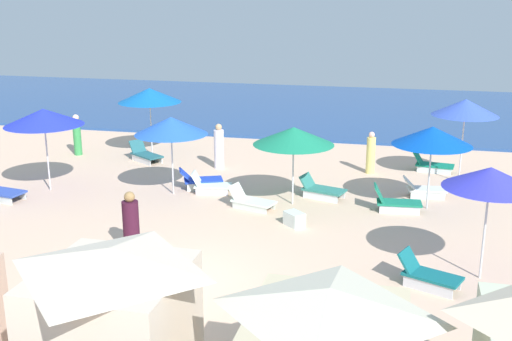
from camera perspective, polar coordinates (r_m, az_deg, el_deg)
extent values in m
plane|color=beige|center=(13.87, -8.91, -10.46)|extent=(60.00, 60.00, 0.00)
cube|color=#244987|center=(34.48, 4.92, 5.77)|extent=(60.00, 15.74, 0.12)
cube|color=beige|center=(9.86, -12.75, -14.91)|extent=(2.10, 2.10, 2.26)
pyramid|color=beige|center=(9.26, -13.25, -7.92)|extent=(2.31, 2.31, 0.36)
pyramid|color=beige|center=(8.46, 6.71, -11.74)|extent=(2.35, 2.23, 0.37)
cylinder|color=silver|center=(18.54, 3.40, -0.38)|extent=(0.05, 0.05, 1.84)
cone|color=#19815A|center=(18.24, 3.46, 3.18)|extent=(2.39, 2.39, 0.52)
cube|color=silver|center=(18.16, -0.61, -3.44)|extent=(1.10, 0.38, 0.19)
cube|color=silver|center=(18.57, 0.19, -3.00)|extent=(1.10, 0.38, 0.19)
cube|color=white|center=(18.33, -0.21, -2.85)|extent=(1.39, 0.94, 0.06)
cube|color=white|center=(18.55, -1.76, -1.95)|extent=(0.46, 0.63, 0.44)
cube|color=silver|center=(19.15, 5.88, -2.41)|extent=(1.11, 0.38, 0.24)
cube|color=silver|center=(19.64, 6.58, -1.96)|extent=(1.11, 0.38, 0.24)
cube|color=#2F7C72|center=(19.35, 6.25, -1.76)|extent=(1.42, 1.02, 0.06)
cube|color=#2F7C72|center=(19.53, 4.70, -0.95)|extent=(0.48, 0.69, 0.42)
cylinder|color=silver|center=(19.61, -7.65, 0.55)|extent=(0.05, 0.05, 1.93)
cone|color=blue|center=(19.32, -7.79, 4.08)|extent=(2.26, 2.26, 0.54)
cube|color=silver|center=(19.59, -4.07, -1.98)|extent=(1.02, 0.19, 0.21)
cube|color=silver|center=(20.10, -3.84, -1.51)|extent=(1.02, 0.19, 0.21)
cube|color=silver|center=(19.80, -3.96, -1.37)|extent=(1.22, 0.79, 0.06)
cube|color=silver|center=(19.82, -5.46, -0.75)|extent=(0.36, 0.63, 0.45)
cube|color=silver|center=(20.04, -4.75, -1.51)|extent=(1.03, 0.47, 0.26)
cube|color=silver|center=(20.56, -4.89, -1.07)|extent=(1.03, 0.47, 0.26)
cube|color=#1C3CBC|center=(20.25, -4.83, -0.86)|extent=(1.38, 1.07, 0.06)
cube|color=#1C3CBC|center=(20.16, -6.43, -0.43)|extent=(0.61, 0.72, 0.41)
cylinder|color=silver|center=(21.73, 18.29, 1.87)|extent=(0.05, 0.05, 2.27)
cone|color=blue|center=(21.46, 18.61, 5.50)|extent=(2.15, 2.15, 0.54)
cube|color=silver|center=(22.76, 15.95, -0.01)|extent=(1.16, 0.21, 0.21)
cube|color=silver|center=(23.26, 16.09, 0.31)|extent=(1.16, 0.21, 0.21)
cube|color=#0F7558|center=(22.98, 16.05, 0.48)|extent=(1.37, 0.78, 0.06)
cube|color=#0F7558|center=(22.98, 14.61, 1.17)|extent=(0.41, 0.61, 0.48)
cylinder|color=silver|center=(18.80, 15.55, -0.59)|extent=(0.05, 0.05, 1.92)
cone|color=#0846B9|center=(18.50, 15.83, 3.07)|extent=(2.28, 2.28, 0.54)
cube|color=silver|center=(18.37, 12.99, -3.57)|extent=(1.14, 0.14, 0.23)
cube|color=silver|center=(18.85, 12.88, -3.06)|extent=(1.14, 0.14, 0.23)
cube|color=#197C5B|center=(18.56, 12.96, -2.89)|extent=(1.32, 0.71, 0.06)
cube|color=#197C5B|center=(18.44, 11.20, -2.08)|extent=(0.36, 0.60, 0.53)
cube|color=silver|center=(19.87, 15.44, -2.26)|extent=(1.04, 0.18, 0.22)
cube|color=silver|center=(20.33, 15.22, -1.83)|extent=(1.04, 0.18, 0.22)
cube|color=silver|center=(20.06, 15.36, -1.66)|extent=(1.23, 0.73, 0.06)
cube|color=silver|center=(19.92, 13.89, -1.15)|extent=(0.46, 0.60, 0.39)
cylinder|color=silver|center=(14.56, 20.15, -5.47)|extent=(0.05, 0.05, 2.10)
cone|color=#3336C7|center=(14.16, 20.64, -0.62)|extent=(2.00, 2.00, 0.47)
cube|color=silver|center=(13.89, 15.41, -10.24)|extent=(1.01, 0.46, 0.25)
cube|color=silver|center=(14.34, 16.17, -9.46)|extent=(1.01, 0.46, 0.25)
cube|color=#116268|center=(14.05, 15.84, -9.27)|extent=(1.34, 1.03, 0.06)
cube|color=#116268|center=(14.13, 13.81, -8.01)|extent=(0.54, 0.66, 0.46)
cylinder|color=silver|center=(24.68, -9.57, 3.82)|extent=(0.05, 0.05, 2.06)
cone|color=#115FB1|center=(24.45, -9.71, 6.81)|extent=(2.43, 2.43, 0.55)
cube|color=silver|center=(23.62, -10.46, 0.95)|extent=(1.03, 0.70, 0.23)
cube|color=silver|center=(23.89, -9.41, 1.17)|extent=(1.03, 0.70, 0.23)
cube|color=#256169|center=(23.72, -9.95, 1.40)|extent=(1.46, 1.25, 0.06)
cube|color=#256169|center=(24.17, -10.79, 2.18)|extent=(0.59, 0.66, 0.48)
cylinder|color=silver|center=(20.86, -18.53, 1.08)|extent=(0.05, 0.05, 2.13)
cone|color=#2131CE|center=(20.58, -18.85, 4.65)|extent=(2.45, 2.45, 0.52)
cube|color=silver|center=(20.79, -21.48, -1.99)|extent=(1.12, 0.23, 0.23)
cube|color=#3450AF|center=(20.56, -22.07, -1.83)|extent=(1.35, 0.88, 0.06)
cylinder|color=white|center=(22.47, -3.40, 1.97)|extent=(0.41, 0.41, 1.41)
sphere|color=tan|center=(22.28, -3.44, 3.99)|extent=(0.23, 0.23, 0.23)
cylinder|color=green|center=(25.28, -16.03, 2.91)|extent=(0.43, 0.43, 1.37)
sphere|color=beige|center=(25.12, -16.17, 4.67)|extent=(0.25, 0.25, 0.25)
cylinder|color=#371225|center=(15.46, -11.35, -5.10)|extent=(0.56, 0.56, 1.31)
sphere|color=olive|center=(15.20, -11.50, -2.38)|extent=(0.26, 0.26, 0.26)
cylinder|color=#F3E275|center=(22.16, 10.44, 1.37)|extent=(0.32, 0.32, 1.29)
sphere|color=beige|center=(21.99, 10.54, 3.23)|extent=(0.21, 0.21, 0.21)
cube|color=white|center=(17.04, 3.53, -4.45)|extent=(0.66, 0.65, 0.39)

